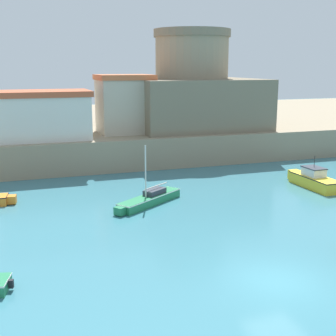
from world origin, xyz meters
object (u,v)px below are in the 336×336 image
object	(u,v)px
harbor_shed_near_wharf	(125,104)
fortress	(191,93)
sailboat_green_4	(149,199)
harbor_shed_mid_row	(42,115)
motorboat_yellow_5	(314,180)

from	to	relation	value
harbor_shed_near_wharf	fortress	bearing A→B (deg)	16.58
sailboat_green_4	harbor_shed_near_wharf	world-z (taller)	harbor_shed_near_wharf
fortress	harbor_shed_near_wharf	distance (m)	8.38
sailboat_green_4	harbor_shed_mid_row	distance (m)	15.49
fortress	harbor_shed_near_wharf	xyz separation A→B (m)	(-8.00, -2.38, -0.77)
motorboat_yellow_5	harbor_shed_mid_row	distance (m)	24.02
harbor_shed_mid_row	motorboat_yellow_5	bearing A→B (deg)	-33.98
fortress	harbor_shed_mid_row	world-z (taller)	fortress
sailboat_green_4	motorboat_yellow_5	xyz separation A→B (m)	(13.62, 0.32, 0.21)
sailboat_green_4	fortress	xyz separation A→B (m)	(10.05, 17.65, 6.12)
fortress	motorboat_yellow_5	bearing A→B (deg)	-78.35
harbor_shed_near_wharf	sailboat_green_4	bearing A→B (deg)	-97.64
motorboat_yellow_5	fortress	size ratio (longest dim) A/B	0.42
motorboat_yellow_5	fortress	distance (m)	18.66
motorboat_yellow_5	harbor_shed_near_wharf	distance (m)	19.59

